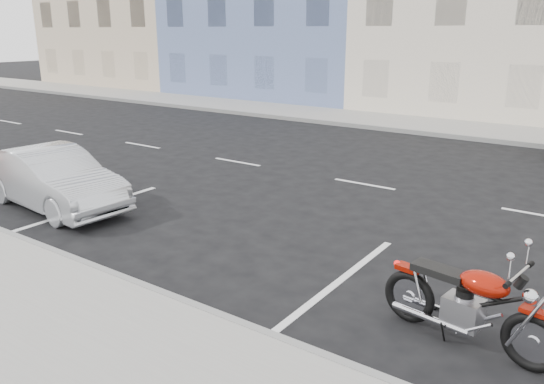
% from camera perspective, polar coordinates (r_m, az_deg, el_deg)
% --- Properties ---
extents(ground, '(120.00, 120.00, 0.00)m').
position_cam_1_polar(ground, '(12.55, 18.15, -0.66)').
color(ground, black).
rests_on(ground, ground).
extents(sidewalk_far, '(80.00, 3.40, 0.15)m').
position_cam_1_polar(sidewalk_far, '(22.18, 12.66, 7.39)').
color(sidewalk_far, gray).
rests_on(sidewalk_far, ground).
extents(curb_near, '(80.00, 0.12, 0.16)m').
position_cam_1_polar(curb_near, '(10.13, -24.64, -5.11)').
color(curb_near, gray).
rests_on(curb_near, ground).
extents(curb_far, '(80.00, 0.12, 0.16)m').
position_cam_1_polar(curb_far, '(20.64, 10.81, 6.82)').
color(curb_far, gray).
rests_on(curb_far, ground).
extents(motorcycle, '(2.21, 0.76, 1.11)m').
position_cam_1_polar(motorcycle, '(6.60, 26.65, -13.20)').
color(motorcycle, black).
rests_on(motorcycle, ground).
extents(sedan_silver, '(3.97, 1.67, 1.27)m').
position_cam_1_polar(sedan_silver, '(12.05, -22.47, 1.33)').
color(sedan_silver, '#B7BAC0').
rests_on(sedan_silver, ground).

